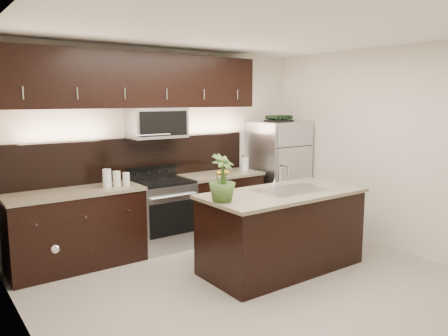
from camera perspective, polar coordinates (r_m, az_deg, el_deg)
name	(u,v)px	position (r m, az deg, el deg)	size (l,w,h in m)	color
ground	(256,285)	(4.96, 4.25, -14.96)	(4.50, 4.50, 0.00)	gray
room_walls	(252,131)	(4.45, 3.71, 4.88)	(4.52, 4.02, 2.71)	beige
counter_run	(149,216)	(5.92, -9.79, -6.25)	(3.51, 0.65, 0.94)	black
upper_fixtures	(142,89)	(5.87, -10.63, 10.06)	(3.49, 0.40, 1.66)	black
island	(282,230)	(5.29, 7.55, -8.04)	(1.96, 0.96, 0.94)	black
sink_faucet	(291,189)	(5.28, 8.77, -2.68)	(0.84, 0.50, 0.28)	silver
refrigerator	(278,174)	(7.05, 7.05, -0.74)	(0.80, 0.72, 1.66)	#B2B2B7
wine_rack	(279,119)	(6.96, 7.18, 6.40)	(0.41, 0.25, 0.10)	black
plant	(222,178)	(4.58, -0.23, -1.33)	(0.28, 0.28, 0.50)	#355220
canisters	(114,179)	(5.57, -14.13, -1.35)	(0.34, 0.10, 0.23)	silver
french_press	(245,163)	(6.60, 2.77, 0.63)	(0.11, 0.11, 0.31)	silver
bananas	(219,172)	(6.29, -0.68, -0.57)	(0.19, 0.15, 0.06)	gold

